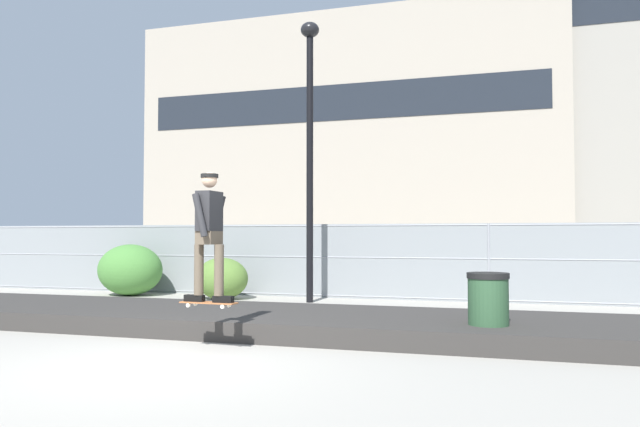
# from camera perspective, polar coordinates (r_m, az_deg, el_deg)

# --- Properties ---
(ground_plane) EXTENTS (120.00, 120.00, 0.00)m
(ground_plane) POSITION_cam_1_polar(r_m,az_deg,el_deg) (7.70, -15.29, -13.68)
(ground_plane) COLOR #9E998E
(gravel_berm) EXTENTS (16.05, 2.72, 0.30)m
(gravel_berm) POSITION_cam_1_polar(r_m,az_deg,el_deg) (10.22, -6.54, -10.02)
(gravel_berm) COLOR #33302D
(gravel_berm) RESTS_ON ground_plane
(skateboard) EXTENTS (0.81, 0.24, 0.07)m
(skateboard) POSITION_cam_1_polar(r_m,az_deg,el_deg) (8.31, -10.55, -8.37)
(skateboard) COLOR #9E5B33
(skater) EXTENTS (0.72, 0.59, 1.76)m
(skater) POSITION_cam_1_polar(r_m,az_deg,el_deg) (8.26, -10.50, -1.37)
(skater) COLOR black
(skater) RESTS_ON skateboard
(chain_fence) EXTENTS (22.56, 0.06, 1.85)m
(chain_fence) POSITION_cam_1_polar(r_m,az_deg,el_deg) (15.07, 1.32, -4.50)
(chain_fence) COLOR gray
(chain_fence) RESTS_ON ground_plane
(street_lamp) EXTENTS (0.44, 0.44, 6.63)m
(street_lamp) POSITION_cam_1_polar(r_m,az_deg,el_deg) (14.28, -0.97, 8.28)
(street_lamp) COLOR black
(street_lamp) RESTS_ON ground_plane
(parked_car_near) EXTENTS (4.42, 1.99, 1.66)m
(parked_car_near) POSITION_cam_1_polar(r_m,az_deg,el_deg) (19.52, -9.73, -4.22)
(parked_car_near) COLOR black
(parked_car_near) RESTS_ON ground_plane
(library_building) EXTENTS (30.33, 11.74, 17.37)m
(library_building) POSITION_cam_1_polar(r_m,az_deg,el_deg) (47.22, 3.42, 6.54)
(library_building) COLOR #9E9384
(library_building) RESTS_ON ground_plane
(shrub_left) EXTENTS (1.72, 1.41, 1.33)m
(shrub_left) POSITION_cam_1_polar(r_m,az_deg,el_deg) (16.43, -17.62, -5.14)
(shrub_left) COLOR #477F38
(shrub_left) RESTS_ON ground_plane
(shrub_center) EXTENTS (1.32, 1.08, 1.02)m
(shrub_center) POSITION_cam_1_polar(r_m,az_deg,el_deg) (14.93, -9.33, -6.12)
(shrub_center) COLOR #567A33
(shrub_center) RESTS_ON ground_plane
(trash_bin) EXTENTS (0.59, 0.59, 1.03)m
(trash_bin) POSITION_cam_1_polar(r_m,az_deg,el_deg) (8.85, 15.72, -8.76)
(trash_bin) COLOR #2D5133
(trash_bin) RESTS_ON ground_plane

